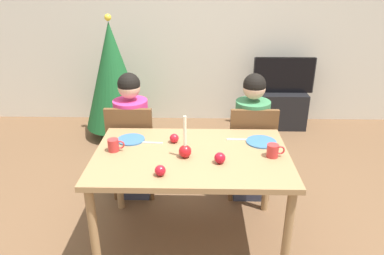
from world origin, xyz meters
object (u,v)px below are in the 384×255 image
at_px(apple_by_left_plate, 220,158).
at_px(apple_near_candle, 160,171).
at_px(plate_left, 131,140).
at_px(dining_table, 191,164).
at_px(tv_stand, 280,109).
at_px(candle_centerpiece, 185,149).
at_px(mug_left, 114,145).
at_px(tv, 284,75).
at_px(person_right_child, 251,139).
at_px(plate_right, 261,142).
at_px(christmas_tree, 113,76).
at_px(person_left_child, 133,138).
at_px(apple_by_right_mug, 174,138).
at_px(chair_left, 133,145).
at_px(chair_right, 251,147).
at_px(mug_right, 273,151).

bearing_deg(apple_by_left_plate, apple_near_candle, -156.19).
bearing_deg(plate_left, dining_table, -24.77).
distance_m(tv_stand, candle_centerpiece, 2.69).
bearing_deg(plate_left, mug_left, -116.72).
bearing_deg(mug_left, tv, 52.91).
bearing_deg(apple_near_candle, tv_stand, 62.73).
bearing_deg(person_right_child, apple_near_candle, -127.02).
height_order(plate_left, apple_by_left_plate, apple_by_left_plate).
bearing_deg(tv_stand, plate_right, -106.40).
height_order(person_right_child, christmas_tree, christmas_tree).
bearing_deg(person_right_child, candle_centerpiece, -129.18).
height_order(dining_table, tv, tv).
distance_m(christmas_tree, candle_centerpiece, 2.23).
relative_size(person_left_child, plate_left, 5.54).
relative_size(plate_left, apple_by_right_mug, 3.02).
height_order(chair_left, christmas_tree, christmas_tree).
relative_size(tv_stand, apple_by_left_plate, 8.31).
distance_m(chair_left, mug_left, 0.64).
bearing_deg(plate_left, chair_left, 100.45).
distance_m(chair_right, candle_centerpiece, 0.91).
distance_m(plate_left, apple_by_right_mug, 0.34).
relative_size(apple_by_left_plate, apple_by_right_mug, 1.10).
height_order(christmas_tree, candle_centerpiece, christmas_tree).
bearing_deg(person_left_child, apple_by_right_mug, -47.91).
xyz_separation_m(mug_right, apple_by_left_plate, (-0.38, -0.10, -0.01)).
distance_m(tv_stand, apple_near_candle, 2.97).
bearing_deg(candle_centerpiece, plate_right, 23.26).
height_order(dining_table, apple_by_left_plate, apple_by_left_plate).
relative_size(candle_centerpiece, plate_right, 1.35).
relative_size(person_left_child, apple_by_left_plate, 15.22).
xyz_separation_m(person_left_child, mug_left, (-0.02, -0.60, 0.23)).
bearing_deg(tv, chair_left, -134.98).
distance_m(person_right_child, plate_right, 0.48).
height_order(apple_near_candle, apple_by_left_plate, apple_by_left_plate).
bearing_deg(mug_left, chair_right, 27.81).
bearing_deg(person_right_child, chair_right, -90.00).
bearing_deg(dining_table, apple_by_left_plate, -33.07).
xyz_separation_m(tv, mug_left, (-1.71, -2.26, 0.09)).
relative_size(tv, plate_left, 3.73).
distance_m(chair_left, plate_left, 0.47).
xyz_separation_m(chair_right, apple_near_candle, (-0.71, -0.91, 0.27)).
relative_size(chair_left, tv_stand, 1.41).
height_order(candle_centerpiece, mug_left, candle_centerpiece).
bearing_deg(plate_right, apple_by_right_mug, -178.93).
distance_m(dining_table, apple_near_candle, 0.38).
bearing_deg(mug_left, candle_centerpiece, -9.24).
distance_m(chair_right, apple_near_candle, 1.18).
bearing_deg(person_left_child, plate_left, -80.33).
xyz_separation_m(christmas_tree, plate_right, (1.53, -1.77, -0.03)).
relative_size(dining_table, mug_right, 11.06).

